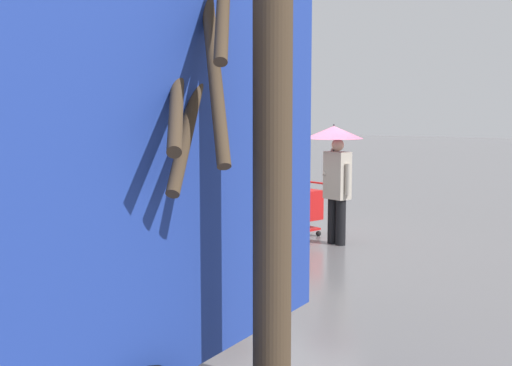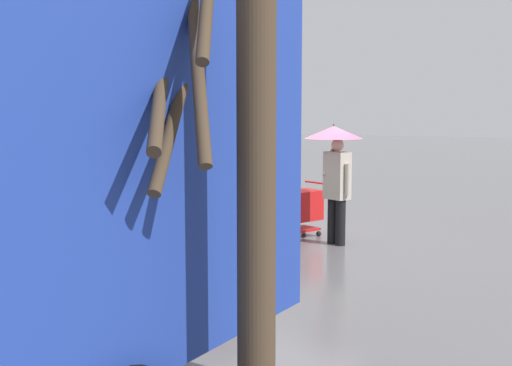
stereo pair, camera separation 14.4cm
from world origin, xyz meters
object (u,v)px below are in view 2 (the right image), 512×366
Objects in this scene: pedestrian_far_side at (230,158)px; hand_dolly_boxes at (252,197)px; cargo_van_parked_right at (126,171)px; pedestrian_pink_side at (227,151)px; shopping_cart_vendor at (300,207)px; bare_tree_near at (246,222)px; pedestrian_black_side at (215,153)px; pedestrian_white_side at (335,156)px.

hand_dolly_boxes is at bearing -71.33° from pedestrian_far_side.
pedestrian_far_side is at bearing 108.67° from hand_dolly_boxes.
cargo_van_parked_right is 2.53× the size of pedestrian_pink_side.
shopping_cart_vendor is at bearing 175.03° from hand_dolly_boxes.
hand_dolly_boxes is 8.90m from bare_tree_near.
pedestrian_pink_side is 1.00× the size of pedestrian_black_side.
cargo_van_parked_right is at bearing -42.84° from bare_tree_near.
cargo_van_parked_right is at bearing 34.81° from pedestrian_pink_side.
bare_tree_near is at bearing 110.34° from pedestrian_white_side.
pedestrian_pink_side is 1.93m from pedestrian_far_side.
pedestrian_black_side is 1.00× the size of pedestrian_white_side.
hand_dolly_boxes is (1.13, -0.10, 0.11)m from shopping_cart_vendor.
pedestrian_white_side is (-4.20, -0.81, 0.41)m from cargo_van_parked_right.
pedestrian_pink_side is at bearing -55.31° from bare_tree_near.
pedestrian_pink_side is 9.14m from bare_tree_near.
shopping_cart_vendor is 0.79× the size of hand_dolly_boxes.
pedestrian_pink_side is at bearing -145.19° from cargo_van_parked_right.
shopping_cart_vendor is 8.30m from bare_tree_near.
pedestrian_black_side is at bearing -53.66° from bare_tree_near.
pedestrian_far_side is at bearing 171.53° from cargo_van_parked_right.
shopping_cart_vendor is 1.89m from pedestrian_black_side.
shopping_cart_vendor is 1.34m from pedestrian_white_side.
pedestrian_black_side is 8.16m from bare_tree_near.
shopping_cart_vendor is 1.98m from pedestrian_pink_side.
hand_dolly_boxes is 1.34m from pedestrian_black_side.
pedestrian_pink_side is (0.59, 0.02, 0.89)m from hand_dolly_boxes.
hand_dolly_boxes is at bearing -102.50° from pedestrian_black_side.
shopping_cart_vendor is at bearing -162.37° from cargo_van_parked_right.
pedestrian_far_side is 7.22m from bare_tree_near.
shopping_cart_vendor is at bearing -64.84° from bare_tree_near.
bare_tree_near reaches higher than pedestrian_far_side.
pedestrian_white_side is 1.00× the size of pedestrian_far_side.
bare_tree_near is (-4.83, 6.57, 0.15)m from pedestrian_black_side.
shopping_cart_vendor is 1.14m from hand_dolly_boxes.
pedestrian_far_side reaches higher than hand_dolly_boxes.
hand_dolly_boxes is (-2.24, -1.17, -0.50)m from cargo_van_parked_right.
pedestrian_pink_side is 1.00× the size of pedestrian_white_side.
pedestrian_black_side and pedestrian_far_side have the same top height.
pedestrian_pink_side reaches higher than shopping_cart_vendor.
cargo_van_parked_right is at bearing 10.97° from pedestrian_white_side.
pedestrian_white_side is at bearing -139.17° from pedestrian_far_side.
cargo_van_parked_right is 2.08m from pedestrian_black_side.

